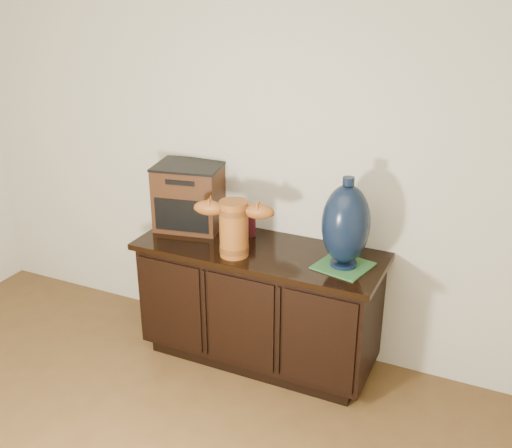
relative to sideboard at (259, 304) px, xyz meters
The scene contains 6 objects.
sideboard is the anchor object (origin of this frame).
terracotta_vessel 0.58m from the sideboard, 124.17° to the right, with size 0.46×0.20×0.32m.
tv_radio 0.79m from the sideboard, 167.21° to the left, with size 0.46×0.39×0.41m.
green_mat 0.63m from the sideboard, ahead, with size 0.27×0.27×0.01m, color #2A5D2E.
lamp_base 0.80m from the sideboard, ahead, with size 0.31×0.31×0.50m.
spray_can 0.49m from the sideboard, 129.60° to the left, with size 0.06×0.06×0.17m.
Camera 1 is at (1.31, -0.64, 2.23)m, focal length 42.00 mm.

